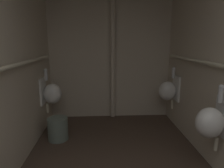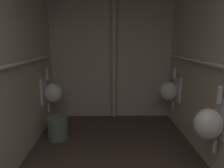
{
  "view_description": "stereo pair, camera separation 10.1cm",
  "coord_description": "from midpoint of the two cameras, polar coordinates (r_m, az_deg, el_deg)",
  "views": [
    {
      "loc": [
        -0.17,
        -0.13,
        1.51
      ],
      "look_at": [
        -0.0,
        3.0,
        0.84
      ],
      "focal_mm": 32.5,
      "sensor_mm": 36.0,
      "label": 1
    },
    {
      "loc": [
        -0.07,
        -0.13,
        1.51
      ],
      "look_at": [
        -0.0,
        3.0,
        0.84
      ],
      "focal_mm": 32.5,
      "sensor_mm": 36.0,
      "label": 2
    }
  ],
  "objects": [
    {
      "name": "wall_back",
      "position": [
        3.97,
        0.55,
        8.43
      ],
      "size": [
        2.45,
        0.06,
        2.51
      ],
      "primitive_type": "cube",
      "color": "beige",
      "rests_on": "ground"
    },
    {
      "name": "urinal_left_mid",
      "position": [
        3.56,
        -15.73,
        -2.34
      ],
      "size": [
        0.32,
        0.3,
        0.76
      ],
      "color": "white"
    },
    {
      "name": "urinal_right_mid",
      "position": [
        2.45,
        26.9,
        -9.76
      ],
      "size": [
        0.32,
        0.3,
        0.76
      ],
      "color": "white"
    },
    {
      "name": "urinal_right_far",
      "position": [
        3.71,
        16.68,
        -1.83
      ],
      "size": [
        0.32,
        0.3,
        0.76
      ],
      "color": "white"
    },
    {
      "name": "supply_pipe_left",
      "position": [
        2.23,
        -27.37,
        3.94
      ],
      "size": [
        0.06,
        3.17,
        0.06
      ],
      "color": "beige"
    },
    {
      "name": "supply_pipe_right",
      "position": [
        2.41,
        29.41,
        4.24
      ],
      "size": [
        0.06,
        3.2,
        0.06
      ],
      "color": "beige"
    },
    {
      "name": "standpipe_back_wall",
      "position": [
        3.86,
        1.3,
        8.32
      ],
      "size": [
        0.09,
        0.09,
        2.46
      ],
      "primitive_type": "cylinder",
      "color": "beige",
      "rests_on": "ground"
    },
    {
      "name": "waste_bin",
      "position": [
        3.33,
        -14.12,
        -11.93
      ],
      "size": [
        0.31,
        0.31,
        0.35
      ],
      "primitive_type": "cylinder",
      "color": "slate",
      "rests_on": "ground"
    }
  ]
}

